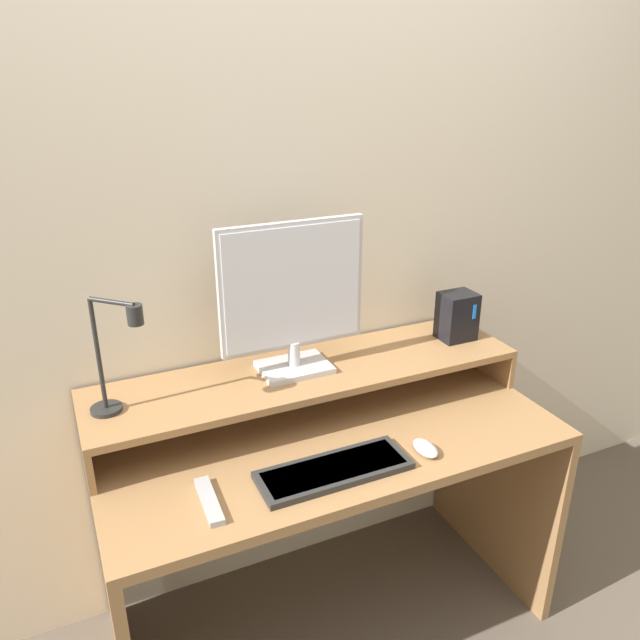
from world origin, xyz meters
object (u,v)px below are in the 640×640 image
object	(u,v)px
desk_lamp	(115,358)
mouse	(425,448)
monitor	(293,296)
router_dock	(457,316)
remote_control	(209,501)
keyboard	(334,470)

from	to	relation	value
desk_lamp	mouse	xyz separation A→B (m)	(0.74, -0.32, -0.28)
desk_lamp	mouse	world-z (taller)	desk_lamp
desk_lamp	monitor	bearing A→B (deg)	5.36
monitor	router_dock	size ratio (longest dim) A/B	2.85
mouse	remote_control	bearing A→B (deg)	176.33
router_dock	mouse	xyz separation A→B (m)	(-0.34, -0.35, -0.20)
desk_lamp	keyboard	xyz separation A→B (m)	(0.48, -0.30, -0.29)
router_dock	mouse	world-z (taller)	router_dock
router_dock	desk_lamp	bearing A→B (deg)	-178.09
monitor	keyboard	xyz separation A→B (m)	(-0.03, -0.34, -0.36)
router_dock	remote_control	world-z (taller)	router_dock
keyboard	remote_control	bearing A→B (deg)	176.91
mouse	desk_lamp	bearing A→B (deg)	156.91
keyboard	mouse	size ratio (longest dim) A/B	4.34
remote_control	mouse	bearing A→B (deg)	-3.67
keyboard	router_dock	bearing A→B (deg)	28.64
monitor	mouse	world-z (taller)	monitor
desk_lamp	router_dock	xyz separation A→B (m)	(1.08, 0.04, -0.08)
router_dock	keyboard	distance (m)	0.72
monitor	router_dock	world-z (taller)	monitor
monitor	remote_control	xyz separation A→B (m)	(-0.36, -0.33, -0.36)
monitor	keyboard	size ratio (longest dim) A/B	1.12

